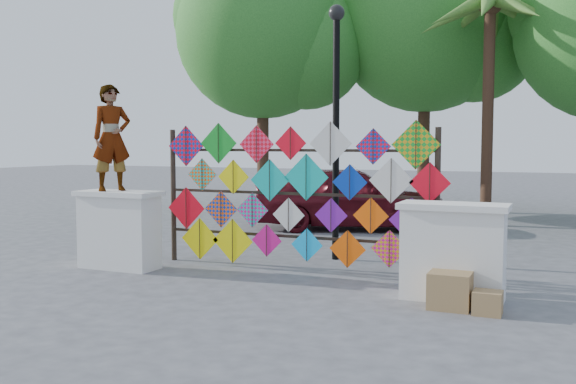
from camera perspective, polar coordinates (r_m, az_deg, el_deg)
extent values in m
plane|color=gray|center=(9.81, -1.35, -7.78)|extent=(80.00, 80.00, 0.00)
cube|color=white|center=(10.94, -14.77, -3.47)|extent=(1.30, 0.55, 1.20)
cube|color=white|center=(10.88, -14.84, -0.13)|extent=(1.40, 0.65, 0.08)
cube|color=white|center=(8.73, 14.45, -5.42)|extent=(1.30, 0.55, 1.20)
cube|color=white|center=(8.65, 14.53, -1.24)|extent=(1.40, 0.65, 0.08)
cylinder|color=black|center=(11.45, -10.15, -0.29)|extent=(0.09, 0.09, 2.30)
cylinder|color=black|center=(9.70, 13.11, -1.15)|extent=(0.09, 0.09, 2.30)
cube|color=black|center=(10.43, 0.50, -3.98)|extent=(4.60, 0.04, 0.04)
cube|color=black|center=(10.35, 0.50, -0.15)|extent=(4.60, 0.04, 0.04)
cube|color=black|center=(10.32, 0.50, 3.73)|extent=(4.60, 0.04, 0.04)
cube|color=#0732B0|center=(11.20, -9.05, 4.06)|extent=(0.70, 0.01, 0.70)
cube|color=black|center=(11.19, -9.09, 4.06)|extent=(0.01, 0.01, 0.68)
cube|color=#129624|center=(10.87, -6.20, 4.33)|extent=(0.68, 0.01, 0.68)
cube|color=black|center=(10.86, -6.23, 4.33)|extent=(0.01, 0.01, 0.67)
cube|color=#F73562|center=(10.53, -2.82, 4.26)|extent=(0.62, 0.01, 0.62)
cube|color=black|center=(10.52, -2.85, 4.26)|extent=(0.01, 0.01, 0.61)
cube|color=red|center=(10.28, 0.23, 4.36)|extent=(0.54, 0.01, 0.54)
cube|color=black|center=(10.27, 0.20, 4.36)|extent=(0.01, 0.01, 0.53)
cube|color=silver|center=(10.03, 3.79, 4.32)|extent=(0.69, 0.01, 0.69)
cube|color=black|center=(10.02, 3.77, 4.32)|extent=(0.01, 0.01, 0.68)
cube|color=red|center=(9.82, 7.58, 4.03)|extent=(0.55, 0.01, 0.55)
cube|color=black|center=(9.81, 7.56, 4.03)|extent=(0.01, 0.01, 0.54)
cube|color=#CC9012|center=(9.66, 11.30, 4.15)|extent=(0.74, 0.01, 0.74)
cube|color=black|center=(9.65, 11.28, 4.15)|extent=(0.01, 0.01, 0.72)
cube|color=#FF5608|center=(11.00, -7.63, 1.55)|extent=(0.55, 0.01, 0.55)
cube|color=black|center=(10.99, -7.66, 1.55)|extent=(0.01, 0.01, 0.54)
cube|color=#FFEF0A|center=(10.70, -4.88, 1.35)|extent=(0.57, 0.01, 0.57)
cube|color=black|center=(10.69, -4.91, 1.35)|extent=(0.01, 0.01, 0.56)
cube|color=#0BB5A8|center=(10.40, -1.64, 1.05)|extent=(0.69, 0.01, 0.69)
cube|color=black|center=(10.39, -1.66, 1.05)|extent=(0.01, 0.01, 0.67)
cube|color=#0BB5A8|center=(10.14, 1.63, 1.33)|extent=(0.75, 0.01, 0.75)
cube|color=black|center=(10.13, 1.61, 1.33)|extent=(0.01, 0.01, 0.73)
cube|color=#0732B0|center=(9.90, 5.51, 0.87)|extent=(0.56, 0.01, 0.56)
cube|color=black|center=(9.89, 5.49, 0.86)|extent=(0.01, 0.01, 0.55)
cube|color=silver|center=(9.72, 9.16, 1.01)|extent=(0.68, 0.01, 0.68)
cube|color=black|center=(9.71, 9.14, 1.01)|extent=(0.01, 0.01, 0.67)
cube|color=red|center=(9.60, 12.48, 0.78)|extent=(0.62, 0.01, 0.62)
cube|color=black|center=(9.58, 12.47, 0.78)|extent=(0.01, 0.01, 0.61)
cube|color=red|center=(11.16, -9.03, -1.42)|extent=(0.72, 0.01, 0.72)
cube|color=black|center=(11.15, -9.06, -1.43)|extent=(0.01, 0.01, 0.71)
cube|color=#0732B0|center=(10.81, -5.98, -1.53)|extent=(0.62, 0.01, 0.62)
cube|color=black|center=(10.80, -6.01, -1.53)|extent=(0.01, 0.01, 0.61)
cube|color=#D6147B|center=(10.54, -3.19, -1.61)|extent=(0.57, 0.01, 0.57)
cube|color=black|center=(10.53, -3.22, -1.61)|extent=(0.01, 0.01, 0.56)
cube|color=silver|center=(10.27, 0.05, -2.05)|extent=(0.55, 0.01, 0.55)
cube|color=black|center=(10.26, 0.02, -2.06)|extent=(0.01, 0.01, 0.54)
cube|color=#7516A6|center=(10.00, 3.85, -2.08)|extent=(0.54, 0.01, 0.54)
cube|color=black|center=(9.99, 3.82, -2.09)|extent=(0.01, 0.01, 0.53)
cube|color=#FF5608|center=(9.81, 7.37, -2.11)|extent=(0.56, 0.01, 0.56)
cube|color=black|center=(9.79, 7.35, -2.12)|extent=(0.01, 0.01, 0.55)
cube|color=#7516A6|center=(9.66, 10.91, -2.52)|extent=(0.68, 0.01, 0.68)
cube|color=black|center=(9.65, 10.89, -2.53)|extent=(0.01, 0.01, 0.67)
cube|color=#FFEF0A|center=(11.04, -7.83, -4.14)|extent=(0.71, 0.01, 0.71)
cube|color=black|center=(11.03, -7.87, -4.15)|extent=(0.01, 0.01, 0.70)
cube|color=#FFEF0A|center=(10.73, -4.94, -4.36)|extent=(0.74, 0.01, 0.74)
cube|color=black|center=(10.72, -4.97, -4.37)|extent=(0.01, 0.01, 0.73)
cube|color=#D6147B|center=(10.44, -1.91, -4.33)|extent=(0.53, 0.01, 0.53)
cube|color=black|center=(10.43, -1.94, -4.34)|extent=(0.01, 0.01, 0.52)
cube|color=#0BB0FE|center=(10.17, 1.69, -4.73)|extent=(0.53, 0.01, 0.53)
cube|color=black|center=(10.16, 1.66, -4.74)|extent=(0.01, 0.01, 0.52)
cube|color=#FF5608|center=(9.94, 5.31, -5.07)|extent=(0.59, 0.01, 0.59)
cube|color=black|center=(9.93, 5.28, -5.08)|extent=(0.01, 0.01, 0.58)
cube|color=#CC9012|center=(9.75, 9.00, -5.02)|extent=(0.57, 0.01, 0.57)
cube|color=black|center=(9.74, 8.99, -5.03)|extent=(0.01, 0.01, 0.56)
cube|color=#7516A6|center=(9.63, 12.36, -5.37)|extent=(0.66, 0.01, 0.66)
cube|color=black|center=(9.62, 12.34, -5.38)|extent=(0.01, 0.01, 0.65)
cylinder|color=#4B2F20|center=(19.65, -2.25, 3.94)|extent=(0.36, 0.36, 3.85)
sphere|color=#23631F|center=(19.93, -2.28, 14.01)|extent=(5.20, 5.20, 5.20)
sphere|color=#23631F|center=(19.61, 1.63, 12.63)|extent=(3.64, 3.64, 3.64)
sphere|color=#23631F|center=(20.32, -5.28, 15.30)|extent=(3.38, 3.38, 3.38)
cylinder|color=#4B2F20|center=(20.11, 11.96, 4.25)|extent=(0.36, 0.36, 4.12)
sphere|color=#23631F|center=(20.46, 12.13, 14.79)|extent=(5.60, 5.60, 5.60)
sphere|color=#23631F|center=(20.43, 16.23, 13.14)|extent=(3.92, 3.92, 3.92)
sphere|color=#23631F|center=(20.63, 8.86, 16.33)|extent=(3.64, 3.64, 3.64)
sphere|color=#23631F|center=(18.33, 23.91, 14.77)|extent=(3.12, 3.12, 3.12)
cylinder|color=#4B2F20|center=(16.82, 17.33, 6.49)|extent=(0.28, 0.28, 5.50)
sphere|color=#4B2F20|center=(17.15, 17.55, 15.71)|extent=(0.60, 0.60, 0.60)
cone|color=#326C24|center=(17.03, 20.64, 14.86)|extent=(1.82, 0.44, 1.16)
cone|color=#326C24|center=(17.67, 19.87, 14.48)|extent=(1.60, 1.60, 1.16)
cone|color=#326C24|center=(17.98, 17.83, 14.35)|extent=(0.44, 1.82, 1.16)
cone|color=#326C24|center=(17.80, 15.64, 14.50)|extent=(1.60, 1.60, 1.16)
cone|color=#326C24|center=(17.22, 14.44, 14.88)|extent=(1.82, 0.44, 1.16)
cone|color=#326C24|center=(16.57, 15.02, 15.30)|extent=(1.60, 1.60, 1.16)
cone|color=#326C24|center=(16.23, 17.18, 15.49)|extent=(0.44, 1.82, 1.16)
cone|color=#326C24|center=(16.42, 19.57, 15.29)|extent=(1.60, 1.60, 1.16)
imported|color=#99999E|center=(10.92, -15.40, 4.66)|extent=(0.69, 0.76, 1.74)
imported|color=#520E16|center=(15.46, 5.47, -0.46)|extent=(4.87, 3.12, 1.54)
cylinder|color=black|center=(11.33, 4.28, 4.53)|extent=(0.12, 0.12, 4.20)
sphere|color=black|center=(11.56, 4.35, 15.60)|extent=(0.28, 0.28, 0.28)
cube|color=#A1874E|center=(8.34, 14.22, -8.47)|extent=(0.51, 0.46, 0.46)
cube|color=#A1874E|center=(8.19, 17.32, -9.39)|extent=(0.34, 0.31, 0.29)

